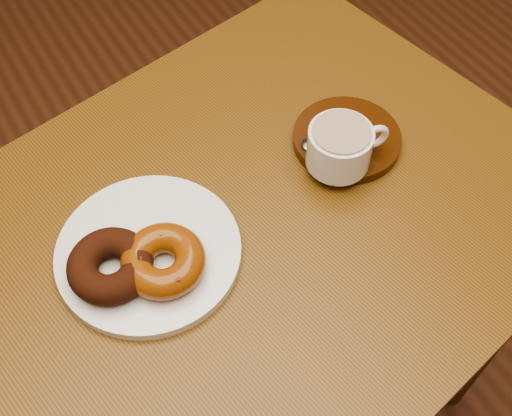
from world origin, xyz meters
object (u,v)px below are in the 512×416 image
cafe_table (244,273)px  saucer (347,139)px  coffee_cup (341,146)px  donut_plate (149,252)px

cafe_table → saucer: size_ratio=6.37×
saucer → coffee_cup: coffee_cup is taller
cafe_table → donut_plate: 0.18m
cafe_table → coffee_cup: bearing=-6.2°
donut_plate → coffee_cup: bearing=-1.8°
saucer → coffee_cup: 0.06m
cafe_table → donut_plate: bearing=160.4°
donut_plate → cafe_table: bearing=-9.3°
cafe_table → coffee_cup: coffee_cup is taller
donut_plate → coffee_cup: size_ratio=2.04×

